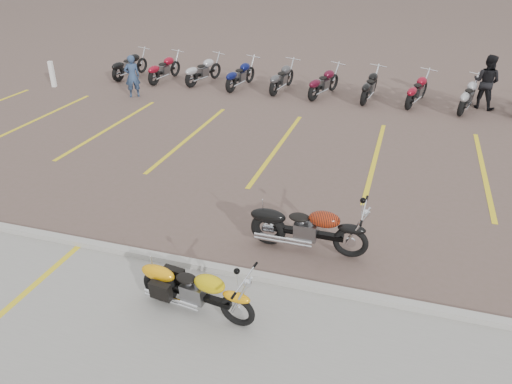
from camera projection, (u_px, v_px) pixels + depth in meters
The scene contains 10 objects.
ground at pixel (229, 214), 10.68m from camera, with size 100.00×100.00×0.00m, color brown.
concrete_apron at pixel (116, 368), 6.86m from camera, with size 60.00×5.00×0.01m, color #9E9B93.
curb at pixel (190, 264), 8.96m from camera, with size 60.00×0.18×0.12m, color #ADAAA3.
parking_stripes at pixel (278, 147), 14.08m from camera, with size 38.00×5.50×0.01m, color yellow, non-canonical shape.
yellow_cruiser at pixel (195, 291), 7.73m from camera, with size 1.98×0.42×0.82m.
flame_cruiser at pixel (306, 229), 9.26m from camera, with size 2.23×0.32×0.92m.
person_a at pixel (132, 76), 18.15m from camera, with size 0.56×0.36×1.52m, color navy.
person_b at pixel (486, 82), 16.86m from camera, with size 0.89×0.69×1.82m, color black.
bollard at pixel (52, 74), 19.49m from camera, with size 0.15×0.15×1.00m, color white.
bg_bike_row at pixel (346, 83), 18.17m from camera, with size 19.17×2.09×1.10m.
Camera 1 is at (3.35, -8.68, 5.30)m, focal length 35.00 mm.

